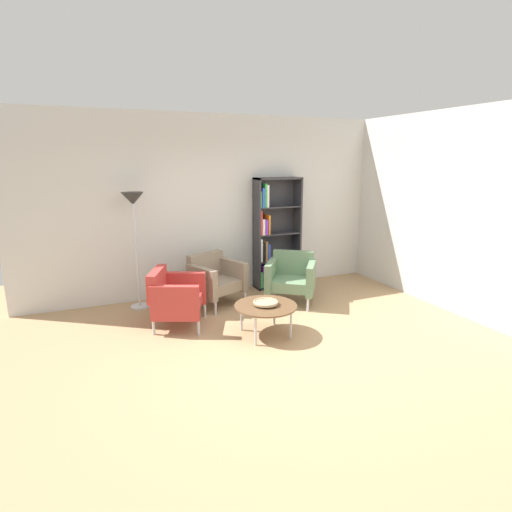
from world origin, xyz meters
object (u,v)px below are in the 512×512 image
(decorative_bowl, at_px, (266,302))
(armchair_corner_red, at_px, (215,278))
(armchair_near_window, at_px, (291,277))
(armchair_spare_guest, at_px, (175,296))
(bookshelf_tall, at_px, (272,234))
(coffee_table_low, at_px, (266,307))
(floor_lamp_torchiere, at_px, (134,213))

(decorative_bowl, distance_m, armchair_corner_red, 1.36)
(armchair_near_window, xyz_separation_m, armchair_spare_guest, (-1.87, -0.21, 0.00))
(bookshelf_tall, relative_size, decorative_bowl, 5.94)
(bookshelf_tall, xyz_separation_m, coffee_table_low, (-0.94, -1.80, -0.56))
(coffee_table_low, distance_m, armchair_corner_red, 1.36)
(armchair_corner_red, xyz_separation_m, armchair_near_window, (1.12, -0.39, 0.00))
(armchair_near_window, distance_m, floor_lamp_torchiere, 2.55)
(armchair_near_window, bearing_deg, armchair_spare_guest, -138.31)
(bookshelf_tall, bearing_deg, armchair_spare_guest, -151.34)
(armchair_near_window, bearing_deg, coffee_table_low, -97.05)
(armchair_spare_guest, height_order, floor_lamp_torchiere, floor_lamp_torchiere)
(coffee_table_low, distance_m, armchair_near_window, 1.29)
(bookshelf_tall, bearing_deg, floor_lamp_torchiere, -176.19)
(armchair_near_window, bearing_deg, decorative_bowl, -97.05)
(coffee_table_low, distance_m, decorative_bowl, 0.06)
(decorative_bowl, bearing_deg, armchair_corner_red, 100.72)
(floor_lamp_torchiere, bearing_deg, armchair_spare_guest, -68.58)
(armchair_corner_red, height_order, armchair_near_window, same)
(floor_lamp_torchiere, bearing_deg, armchair_near_window, -17.43)
(armchair_spare_guest, bearing_deg, bookshelf_tall, -37.75)
(armchair_corner_red, relative_size, floor_lamp_torchiere, 0.52)
(bookshelf_tall, distance_m, coffee_table_low, 2.11)
(decorative_bowl, relative_size, armchair_spare_guest, 0.35)
(decorative_bowl, bearing_deg, armchair_near_window, 47.61)
(coffee_table_low, bearing_deg, armchair_spare_guest, 143.50)
(coffee_table_low, height_order, armchair_near_window, armchair_near_window)
(decorative_bowl, relative_size, floor_lamp_torchiere, 0.18)
(coffee_table_low, xyz_separation_m, armchair_near_window, (0.87, 0.95, 0.04))
(coffee_table_low, xyz_separation_m, floor_lamp_torchiere, (-1.36, 1.65, 1.08))
(armchair_corner_red, bearing_deg, decorative_bowl, -102.19)
(coffee_table_low, bearing_deg, armchair_corner_red, 100.72)
(bookshelf_tall, bearing_deg, armchair_near_window, -94.65)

